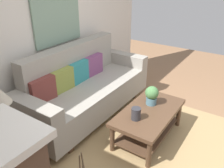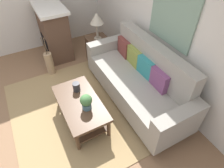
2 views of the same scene
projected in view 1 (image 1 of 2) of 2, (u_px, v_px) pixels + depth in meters
name	position (u px, v px, depth m)	size (l,w,h in m)	color
ground_plane	(177.00, 161.00, 2.82)	(8.90, 8.90, 0.00)	#8C6647
wall_back	(43.00, 27.00, 3.28)	(4.90, 0.10, 2.70)	silver
area_rug	(140.00, 145.00, 3.07)	(2.56, 2.17, 0.01)	#A38456
couch	(86.00, 89.00, 3.59)	(2.26, 0.84, 1.08)	gray
throw_pillow_maroon	(42.00, 90.00, 3.02)	(0.36, 0.12, 0.32)	brown
throw_pillow_olive	(62.00, 80.00, 3.28)	(0.36, 0.12, 0.32)	olive
throw_pillow_teal	(79.00, 72.00, 3.54)	(0.36, 0.12, 0.32)	teal
throw_pillow_plum	(93.00, 65.00, 3.81)	(0.36, 0.12, 0.32)	#7A4270
coffee_table	(149.00, 118.00, 3.08)	(1.10, 0.60, 0.43)	#513826
tabletop_vase	(136.00, 114.00, 2.83)	(0.12, 0.12, 0.15)	#2D2D33
potted_plant_tabletop	(152.00, 95.00, 3.12)	(0.18, 0.18, 0.26)	slate
side_table	(10.00, 153.00, 2.54)	(0.44, 0.44, 0.56)	#513826
framed_painting	(57.00, 15.00, 3.36)	(0.89, 0.03, 0.83)	gray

